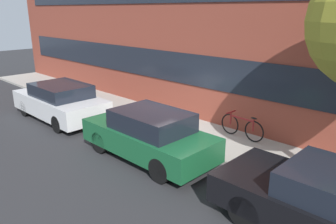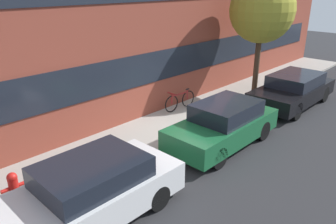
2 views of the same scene
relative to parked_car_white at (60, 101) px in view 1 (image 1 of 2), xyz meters
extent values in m
plane|color=#2B2B2D|center=(4.68, 1.05, -0.67)|extent=(56.00, 56.00, 0.00)
cube|color=#A8A399|center=(4.68, 2.16, -0.61)|extent=(28.00, 2.21, 0.11)
cube|color=#1E232D|center=(4.68, 3.24, 1.19)|extent=(25.76, 0.04, 1.10)
cube|color=silver|center=(-0.04, 0.00, -0.12)|extent=(4.09, 1.75, 0.66)
cube|color=black|center=(0.13, 0.00, 0.44)|extent=(2.12, 1.54, 0.45)
cylinder|color=black|center=(-1.30, -0.79, -0.37)|extent=(0.58, 0.18, 0.58)
cylinder|color=black|center=(-1.30, 0.79, -0.37)|extent=(0.58, 0.18, 0.58)
cylinder|color=black|center=(1.23, -0.79, -0.37)|extent=(0.58, 0.18, 0.58)
cylinder|color=black|center=(1.23, 0.79, -0.37)|extent=(0.58, 0.18, 0.58)
cube|color=#195B33|center=(4.75, 0.00, -0.12)|extent=(3.87, 1.63, 0.62)
cube|color=black|center=(4.91, 0.00, 0.44)|extent=(2.01, 1.44, 0.49)
cylinder|color=black|center=(3.55, -0.73, -0.36)|extent=(0.62, 0.18, 0.62)
cylinder|color=black|center=(3.55, 0.73, -0.36)|extent=(0.62, 0.18, 0.62)
cylinder|color=black|center=(5.95, -0.73, -0.36)|extent=(0.62, 0.18, 0.62)
cylinder|color=black|center=(5.95, 0.73, -0.36)|extent=(0.62, 0.18, 0.62)
cylinder|color=black|center=(8.26, -0.80, -0.34)|extent=(0.66, 0.18, 0.66)
cylinder|color=black|center=(8.26, 0.80, -0.34)|extent=(0.66, 0.18, 0.66)
cylinder|color=red|center=(-0.87, 1.64, -0.54)|extent=(0.31, 0.31, 0.04)
cylinder|color=red|center=(-0.87, 1.64, -0.26)|extent=(0.21, 0.21, 0.51)
sphere|color=red|center=(-0.87, 1.64, 0.04)|extent=(0.23, 0.23, 0.23)
cylinder|color=red|center=(-1.06, 1.64, -0.21)|extent=(0.17, 0.09, 0.09)
cylinder|color=red|center=(-0.68, 1.64, -0.21)|extent=(0.17, 0.09, 0.09)
torus|color=black|center=(5.48, 2.81, -0.23)|extent=(0.65, 0.08, 0.65)
torus|color=black|center=(6.37, 2.75, -0.23)|extent=(0.65, 0.08, 0.65)
cylinder|color=maroon|center=(5.93, 2.78, 0.06)|extent=(0.85, 0.11, 0.06)
cylinder|color=maroon|center=(6.33, 2.76, -0.04)|extent=(0.06, 0.06, 0.37)
cylinder|color=maroon|center=(5.50, 2.81, -0.04)|extent=(0.06, 0.06, 0.37)
ellipsoid|color=black|center=(6.33, 2.76, 0.17)|extent=(0.20, 0.09, 0.05)
cylinder|color=maroon|center=(5.50, 2.81, 0.17)|extent=(0.08, 0.44, 0.05)
camera|label=1|loc=(10.86, -5.49, 3.21)|focal=35.00mm
camera|label=2|loc=(-2.93, -5.06, 3.99)|focal=35.00mm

